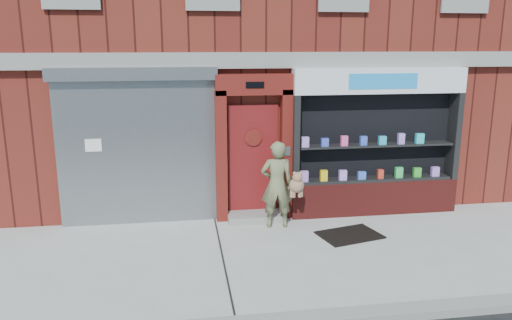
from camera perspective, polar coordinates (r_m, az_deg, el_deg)
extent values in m
plane|color=#9E9E99|center=(8.69, 6.60, -10.44)|extent=(80.00, 80.00, 0.00)
cube|color=gray|center=(6.84, 11.53, -17.07)|extent=(60.00, 0.30, 0.12)
cube|color=#5B1B14|center=(13.83, 0.31, 15.46)|extent=(12.00, 8.00, 8.00)
cube|color=gray|center=(9.82, 4.11, 11.32)|extent=(12.00, 0.16, 0.30)
cube|color=gray|center=(9.85, -13.37, 0.73)|extent=(3.00, 0.10, 2.80)
cube|color=slate|center=(9.59, -13.89, 9.55)|extent=(3.10, 0.30, 0.24)
cube|color=white|center=(9.85, -18.10, 1.61)|extent=(0.30, 0.01, 0.24)
cube|color=#4C100D|center=(9.79, -4.01, 0.38)|extent=(0.22, 0.28, 2.60)
cube|color=#4C100D|center=(9.98, 3.45, 0.64)|extent=(0.22, 0.28, 2.60)
cube|color=#4C100D|center=(9.65, -0.25, 8.64)|extent=(1.50, 0.28, 0.40)
cube|color=black|center=(9.50, -0.12, 8.57)|extent=(0.35, 0.01, 0.12)
cube|color=maroon|center=(9.99, -0.33, 0.09)|extent=(1.00, 0.06, 2.20)
cylinder|color=black|center=(9.86, -0.30, 2.59)|extent=(0.28, 0.02, 0.28)
cylinder|color=#4C100D|center=(9.85, -0.30, 2.58)|extent=(0.34, 0.02, 0.34)
cube|color=gray|center=(10.06, -0.10, -6.51)|extent=(1.10, 0.55, 0.15)
cube|color=slate|center=(9.81, 3.64, 1.02)|extent=(0.10, 0.02, 0.18)
cube|color=maroon|center=(10.70, 13.20, -4.08)|extent=(3.50, 0.40, 0.70)
cube|color=black|center=(9.89, 4.46, 2.29)|extent=(0.12, 0.40, 1.80)
cube|color=black|center=(11.15, 21.65, 2.64)|extent=(0.12, 0.40, 1.80)
cube|color=black|center=(10.57, 13.19, 2.69)|extent=(3.30, 0.03, 1.80)
cube|color=black|center=(10.60, 13.31, -2.12)|extent=(3.20, 0.36, 0.06)
cube|color=black|center=(10.43, 13.52, 1.69)|extent=(3.20, 0.36, 0.04)
cube|color=white|center=(10.26, 13.92, 8.82)|extent=(3.50, 0.40, 0.50)
cube|color=#1A7DC6|center=(10.07, 14.37, 8.72)|extent=(1.40, 0.01, 0.30)
cube|color=#AF74D1|center=(10.03, 5.54, -1.87)|extent=(0.15, 0.09, 0.22)
cube|color=yellow|center=(10.13, 7.74, -1.77)|extent=(0.14, 0.09, 0.22)
cube|color=#B487F3|center=(10.25, 9.88, -1.71)|extent=(0.15, 0.09, 0.20)
cube|color=blue|center=(10.39, 11.97, -1.73)|extent=(0.16, 0.09, 0.16)
cube|color=red|center=(10.53, 14.01, -1.56)|extent=(0.12, 0.09, 0.19)
cube|color=green|center=(10.69, 16.00, -1.38)|extent=(0.15, 0.09, 0.22)
cube|color=green|center=(10.86, 17.92, -1.35)|extent=(0.16, 0.09, 0.19)
cube|color=#A674D1|center=(11.04, 19.77, -1.25)|extent=(0.16, 0.09, 0.20)
cube|color=#B183EC|center=(9.87, 5.63, 2.06)|extent=(0.14, 0.09, 0.20)
cube|color=blue|center=(9.98, 7.86, 2.02)|extent=(0.14, 0.09, 0.16)
cube|color=#EE4F95|center=(10.09, 10.04, 2.17)|extent=(0.13, 0.09, 0.20)
cube|color=blue|center=(10.23, 12.16, 2.17)|extent=(0.14, 0.09, 0.18)
cube|color=#29AACE|center=(10.38, 14.23, 2.19)|extent=(0.15, 0.09, 0.17)
cube|color=#A17BDE|center=(10.54, 16.25, 2.36)|extent=(0.13, 0.09, 0.22)
cube|color=#26C1C2|center=(10.71, 18.19, 2.36)|extent=(0.17, 0.09, 0.21)
imported|color=#696E48|center=(9.52, 2.39, -2.82)|extent=(0.64, 0.44, 1.69)
sphere|color=#8C6246|center=(9.41, 4.67, -2.90)|extent=(0.28, 0.28, 0.28)
sphere|color=#8C6246|center=(9.32, 4.75, -1.97)|extent=(0.19, 0.19, 0.19)
sphere|color=#8C6246|center=(9.29, 4.42, -1.54)|extent=(0.07, 0.07, 0.07)
sphere|color=#8C6246|center=(9.32, 5.10, -1.51)|extent=(0.07, 0.07, 0.07)
cylinder|color=#8C6246|center=(9.43, 4.09, -3.75)|extent=(0.07, 0.07, 0.17)
cylinder|color=#8C6246|center=(9.47, 5.21, -3.69)|extent=(0.07, 0.07, 0.17)
cylinder|color=#8C6246|center=(9.42, 4.34, -3.77)|extent=(0.07, 0.07, 0.17)
cylinder|color=#8C6246|center=(9.45, 5.01, -3.74)|extent=(0.07, 0.07, 0.17)
cube|color=black|center=(9.48, 10.64, -8.41)|extent=(1.25, 1.01, 0.03)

